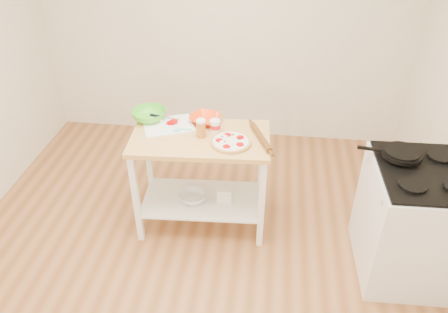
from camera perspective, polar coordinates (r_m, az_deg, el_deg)
room_shell at (r=2.72m, az=-5.75°, el=3.63°), size 4.04×4.54×2.74m
prep_island at (r=3.63m, az=-3.01°, el=-0.82°), size 1.14×0.67×0.90m
gas_stove at (r=3.61m, az=23.25°, el=-7.76°), size 0.69×0.80×1.11m
skillet at (r=3.39m, az=22.08°, el=0.38°), size 0.45×0.29×0.03m
pizza at (r=3.39m, az=0.87°, el=1.91°), size 0.32×0.32×0.05m
cutting_board at (r=3.66m, az=-7.33°, el=4.10°), size 0.48×0.43×0.04m
spatula at (r=3.56m, az=-5.61°, el=3.49°), size 0.15×0.05×0.01m
knife at (r=3.78m, az=-8.29°, el=5.20°), size 0.27×0.07×0.01m
orange_bowl at (r=3.67m, az=-2.46°, el=4.91°), size 0.32×0.32×0.06m
green_bowl at (r=3.75m, az=-9.75°, el=5.35°), size 0.38×0.38×0.09m
beer_pint at (r=3.45m, az=-3.01°, el=3.70°), size 0.08×0.08×0.15m
yogurt_tub at (r=3.53m, az=-1.17°, el=4.03°), size 0.09×0.09×0.18m
rolling_pin at (r=3.44m, az=4.81°, el=2.52°), size 0.20×0.40×0.05m
shelf_glass_bowl at (r=3.83m, az=-4.12°, el=-5.30°), size 0.25×0.25×0.07m
shelf_bin at (r=3.81m, az=0.07°, el=-4.82°), size 0.13×0.13×0.13m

